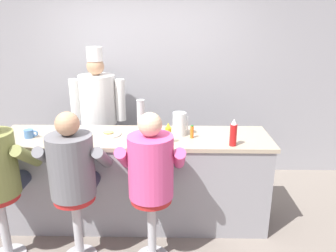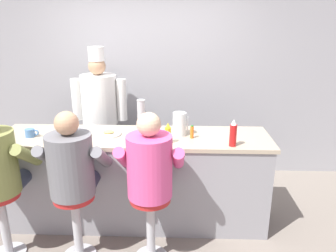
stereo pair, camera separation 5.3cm
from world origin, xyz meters
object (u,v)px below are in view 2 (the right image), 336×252
at_px(breakfast_plate, 109,133).
at_px(coffee_mug_blue, 30,133).
at_px(hot_sauce_bottle_orange, 192,132).
at_px(napkin_dispenser_chrome, 135,138).
at_px(cook_in_whites_near, 100,111).
at_px(water_pitcher_clear, 180,124).
at_px(cereal_bowl, 146,136).
at_px(ketchup_bottle_red, 233,134).
at_px(cup_stack_steel, 141,115).
at_px(mustard_bottle_yellow, 168,134).
at_px(coffee_mug_white, 83,132).
at_px(diner_seated_pink, 150,171).
at_px(diner_seated_grey, 73,169).

relative_size(breakfast_plate, coffee_mug_blue, 1.82).
relative_size(hot_sauce_bottle_orange, napkin_dispenser_chrome, 1.10).
xyz_separation_m(breakfast_plate, cook_in_whites_near, (-0.30, 0.87, -0.01)).
bearing_deg(water_pitcher_clear, coffee_mug_blue, -176.03).
bearing_deg(cook_in_whites_near, cereal_bowl, -54.00).
xyz_separation_m(ketchup_bottle_red, cup_stack_steel, (-0.91, 0.42, 0.05)).
bearing_deg(mustard_bottle_yellow, coffee_mug_white, 169.88).
bearing_deg(coffee_mug_blue, napkin_dispenser_chrome, -7.43).
bearing_deg(cereal_bowl, diner_seated_pink, -81.07).
bearing_deg(coffee_mug_blue, water_pitcher_clear, 3.97).
bearing_deg(coffee_mug_blue, diner_seated_grey, -42.04).
bearing_deg(mustard_bottle_yellow, hot_sauce_bottle_orange, 31.81).
bearing_deg(coffee_mug_white, cook_in_whites_near, 92.97).
xyz_separation_m(coffee_mug_blue, napkin_dispenser_chrome, (1.08, -0.14, 0.01)).
height_order(cup_stack_steel, napkin_dispenser_chrome, cup_stack_steel).
xyz_separation_m(mustard_bottle_yellow, coffee_mug_white, (-0.87, 0.16, -0.05)).
relative_size(hot_sauce_bottle_orange, cup_stack_steel, 0.39).
xyz_separation_m(napkin_dispenser_chrome, diner_seated_grey, (-0.49, -0.39, -0.16)).
bearing_deg(mustard_bottle_yellow, diner_seated_grey, -153.51).
height_order(ketchup_bottle_red, cook_in_whites_near, cook_in_whites_near).
height_order(water_pitcher_clear, coffee_mug_blue, water_pitcher_clear).
relative_size(coffee_mug_white, napkin_dispenser_chrome, 0.98).
distance_m(ketchup_bottle_red, cereal_bowl, 0.86).
height_order(breakfast_plate, diner_seated_grey, diner_seated_grey).
height_order(cereal_bowl, diner_seated_pink, diner_seated_pink).
distance_m(napkin_dispenser_chrome, cook_in_whites_near, 1.25).
relative_size(ketchup_bottle_red, cup_stack_steel, 0.78).
bearing_deg(ketchup_bottle_red, water_pitcher_clear, 150.41).
bearing_deg(water_pitcher_clear, mustard_bottle_yellow, -115.76).
xyz_separation_m(hot_sauce_bottle_orange, napkin_dispenser_chrome, (-0.56, -0.16, -0.01)).
bearing_deg(coffee_mug_white, coffee_mug_blue, -176.56).
xyz_separation_m(coffee_mug_white, cook_in_whites_near, (-0.05, 0.93, -0.03)).
bearing_deg(diner_seated_pink, coffee_mug_blue, 157.24).
bearing_deg(coffee_mug_white, cereal_bowl, -2.71).
bearing_deg(mustard_bottle_yellow, diner_seated_pink, -109.01).
relative_size(cup_stack_steel, napkin_dispenser_chrome, 2.78).
distance_m(breakfast_plate, coffee_mug_blue, 0.79).
distance_m(mustard_bottle_yellow, coffee_mug_blue, 1.41).
height_order(hot_sauce_bottle_orange, diner_seated_grey, diner_seated_grey).
height_order(hot_sauce_bottle_orange, diner_seated_pink, diner_seated_pink).
distance_m(coffee_mug_white, cook_in_whites_near, 0.93).
xyz_separation_m(ketchup_bottle_red, napkin_dispenser_chrome, (-0.93, 0.04, -0.07)).
relative_size(breakfast_plate, diner_seated_grey, 0.18).
bearing_deg(ketchup_bottle_red, cook_in_whites_near, 143.35).
xyz_separation_m(ketchup_bottle_red, coffee_mug_white, (-1.48, 0.21, -0.08)).
bearing_deg(cook_in_whites_near, diner_seated_grey, -86.00).
relative_size(coffee_mug_blue, cook_in_whites_near, 0.08).
height_order(coffee_mug_white, cup_stack_steel, cup_stack_steel).
relative_size(mustard_bottle_yellow, breakfast_plate, 0.79).
relative_size(mustard_bottle_yellow, hot_sauce_bottle_orange, 1.54).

